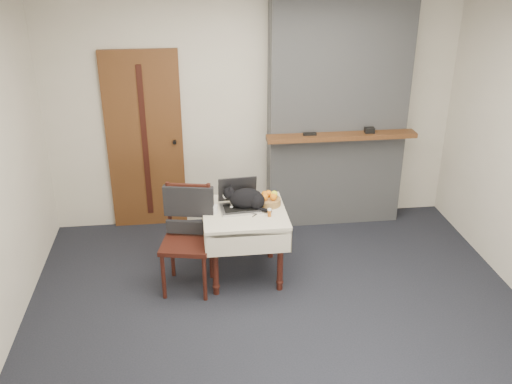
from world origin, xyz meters
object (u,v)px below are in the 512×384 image
pill_bottle (269,212)px  side_table (244,221)px  fruit_basket (269,200)px  laptop (239,200)px  cat (247,199)px  cream_jar (214,209)px  chair (188,223)px  door (145,142)px

pill_bottle → side_table: bearing=147.2°
fruit_basket → laptop: bearing=-176.3°
side_table → laptop: bearing=114.2°
cat → cream_jar: 0.33m
cat → fruit_basket: 0.23m
chair → cream_jar: bearing=22.8°
chair → pill_bottle: bearing=5.7°
pill_bottle → cream_jar: bearing=165.6°
cat → cream_jar: (-0.31, -0.06, -0.06)m
cream_jar → fruit_basket: fruit_basket is taller
chair → fruit_basket: bearing=24.0°
side_table → pill_bottle: (0.22, -0.14, 0.15)m
laptop → chair: (-0.49, -0.15, -0.13)m
fruit_basket → door: bearing=137.6°
side_table → cream_jar: 0.32m
chair → side_table: bearing=18.3°
laptop → chair: 0.53m
door → laptop: bearing=-50.7°
cream_jar → pill_bottle: cream_jar is taller
cream_jar → pill_bottle: bearing=-14.4°
side_table → fruit_basket: (0.25, 0.11, 0.16)m
fruit_basket → pill_bottle: bearing=-97.4°
door → laptop: size_ratio=5.10×
door → chair: size_ratio=2.00×
door → cat: size_ratio=4.43×
fruit_basket → chair: 0.81m
side_table → fruit_basket: 0.32m
laptop → pill_bottle: (0.26, -0.23, -0.03)m
door → cat: (0.99, -1.16, -0.20)m
cat → side_table: bearing=-109.5°
door → fruit_basket: 1.66m
door → pill_bottle: door is taller
door → cream_jar: bearing=-61.0°
fruit_basket → side_table: bearing=-156.7°
door → laptop: door is taller
door → pill_bottle: 1.81m
cream_jar → pill_bottle: (0.50, -0.13, 0.00)m
cat → pill_bottle: bearing=-34.0°
door → side_table: 1.60m
chair → door: bearing=120.5°
cream_jar → side_table: bearing=2.5°
laptop → pill_bottle: 0.35m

